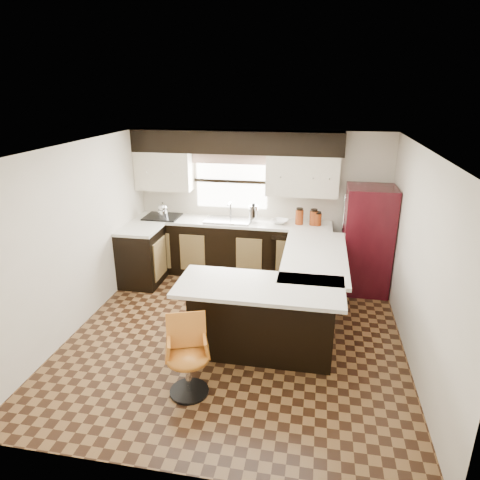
% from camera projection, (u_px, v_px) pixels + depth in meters
% --- Properties ---
extents(floor, '(4.40, 4.40, 0.00)m').
position_uv_depth(floor, '(236.00, 334.00, 5.59)').
color(floor, '#49301A').
rests_on(floor, ground).
extents(ceiling, '(4.40, 4.40, 0.00)m').
position_uv_depth(ceiling, '(236.00, 148.00, 4.78)').
color(ceiling, silver).
rests_on(ceiling, wall_back).
extents(wall_back, '(4.40, 0.00, 4.40)m').
position_uv_depth(wall_back, '(261.00, 203.00, 7.22)').
color(wall_back, beige).
rests_on(wall_back, floor).
extents(wall_front, '(4.40, 0.00, 4.40)m').
position_uv_depth(wall_front, '(179.00, 353.00, 3.15)').
color(wall_front, beige).
rests_on(wall_front, floor).
extents(wall_left, '(0.00, 4.40, 4.40)m').
position_uv_depth(wall_left, '(77.00, 238.00, 5.54)').
color(wall_left, beige).
rests_on(wall_left, floor).
extents(wall_right, '(0.00, 4.40, 4.40)m').
position_uv_depth(wall_right, '(418.00, 260.00, 4.82)').
color(wall_right, beige).
rests_on(wall_right, floor).
extents(base_cab_back, '(3.30, 0.60, 0.90)m').
position_uv_depth(base_cab_back, '(232.00, 249.00, 7.27)').
color(base_cab_back, black).
rests_on(base_cab_back, floor).
extents(base_cab_left, '(0.60, 0.70, 0.90)m').
position_uv_depth(base_cab_left, '(142.00, 257.00, 6.90)').
color(base_cab_left, black).
rests_on(base_cab_left, floor).
extents(counter_back, '(3.30, 0.60, 0.04)m').
position_uv_depth(counter_back, '(231.00, 222.00, 7.11)').
color(counter_back, silver).
rests_on(counter_back, base_cab_back).
extents(counter_left, '(0.60, 0.70, 0.04)m').
position_uv_depth(counter_left, '(139.00, 229.00, 6.74)').
color(counter_left, silver).
rests_on(counter_left, base_cab_left).
extents(soffit, '(3.40, 0.35, 0.36)m').
position_uv_depth(soffit, '(235.00, 142.00, 6.78)').
color(soffit, black).
rests_on(soffit, wall_back).
extents(upper_cab_left, '(0.94, 0.35, 0.64)m').
position_uv_depth(upper_cab_left, '(164.00, 171.00, 7.16)').
color(upper_cab_left, beige).
rests_on(upper_cab_left, wall_back).
extents(upper_cab_right, '(1.14, 0.35, 0.64)m').
position_uv_depth(upper_cab_right, '(302.00, 176.00, 6.76)').
color(upper_cab_right, beige).
rests_on(upper_cab_right, wall_back).
extents(window_pane, '(1.20, 0.02, 0.90)m').
position_uv_depth(window_pane, '(232.00, 181.00, 7.17)').
color(window_pane, white).
rests_on(window_pane, wall_back).
extents(valance, '(1.30, 0.06, 0.18)m').
position_uv_depth(valance, '(231.00, 158.00, 7.00)').
color(valance, '#D19B93').
rests_on(valance, wall_back).
extents(sink, '(0.75, 0.45, 0.03)m').
position_uv_depth(sink, '(228.00, 220.00, 7.09)').
color(sink, '#B2B2B7').
rests_on(sink, counter_back).
extents(dishwasher, '(0.58, 0.03, 0.78)m').
position_uv_depth(dishwasher, '(289.00, 260.00, 6.84)').
color(dishwasher, black).
rests_on(dishwasher, floor).
extents(cooktop, '(0.58, 0.50, 0.02)m').
position_uv_depth(cooktop, '(162.00, 217.00, 7.29)').
color(cooktop, black).
rests_on(cooktop, counter_back).
extents(peninsula_long, '(0.60, 1.95, 0.90)m').
position_uv_depth(peninsula_long, '(309.00, 288.00, 5.86)').
color(peninsula_long, black).
rests_on(peninsula_long, floor).
extents(peninsula_return, '(1.65, 0.60, 0.90)m').
position_uv_depth(peninsula_return, '(262.00, 320.00, 5.05)').
color(peninsula_return, black).
rests_on(peninsula_return, floor).
extents(counter_pen_long, '(0.84, 1.95, 0.04)m').
position_uv_depth(counter_pen_long, '(315.00, 256.00, 5.69)').
color(counter_pen_long, silver).
rests_on(counter_pen_long, peninsula_long).
extents(counter_pen_return, '(1.89, 0.84, 0.04)m').
position_uv_depth(counter_pen_return, '(260.00, 287.00, 4.81)').
color(counter_pen_return, silver).
rests_on(counter_pen_return, peninsula_return).
extents(refrigerator, '(0.71, 0.68, 1.66)m').
position_uv_depth(refrigerator, '(367.00, 240.00, 6.54)').
color(refrigerator, '#36090F').
rests_on(refrigerator, floor).
extents(bar_chair, '(0.57, 0.57, 0.84)m').
position_uv_depth(bar_chair, '(188.00, 358.00, 4.38)').
color(bar_chair, '#BF6E22').
rests_on(bar_chair, floor).
extents(kettle, '(0.18, 0.18, 0.24)m').
position_uv_depth(kettle, '(163.00, 209.00, 7.24)').
color(kettle, silver).
rests_on(kettle, cooktop).
extents(percolator, '(0.15, 0.15, 0.28)m').
position_uv_depth(percolator, '(253.00, 214.00, 6.99)').
color(percolator, silver).
rests_on(percolator, counter_back).
extents(mixing_bowl, '(0.33, 0.33, 0.06)m').
position_uv_depth(mixing_bowl, '(280.00, 222.00, 6.95)').
color(mixing_bowl, white).
rests_on(mixing_bowl, counter_back).
extents(canister_large, '(0.13, 0.13, 0.24)m').
position_uv_depth(canister_large, '(299.00, 217.00, 6.89)').
color(canister_large, maroon).
rests_on(canister_large, counter_back).
extents(canister_med, '(0.13, 0.13, 0.23)m').
position_uv_depth(canister_med, '(314.00, 218.00, 6.85)').
color(canister_med, maroon).
rests_on(canister_med, counter_back).
extents(canister_small, '(0.13, 0.13, 0.19)m').
position_uv_depth(canister_small, '(317.00, 219.00, 6.85)').
color(canister_small, maroon).
rests_on(canister_small, counter_back).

